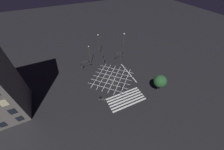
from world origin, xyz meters
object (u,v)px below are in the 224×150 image
at_px(street_lamp_east, 98,40).
at_px(street_lamp_west, 89,53).
at_px(traffic_light_median_north, 104,59).
at_px(traffic_light_median_south, 122,88).
at_px(traffic_light_ne_cross, 122,54).
at_px(traffic_light_ne_main, 117,55).
at_px(traffic_light_nw_cross, 81,65).
at_px(street_tree_near, 160,81).
at_px(traffic_light_nw_main, 86,63).
at_px(street_lamp_far, 124,39).
at_px(traffic_light_sw_main, 99,98).

relative_size(street_lamp_east, street_lamp_west, 1.17).
distance_m(traffic_light_median_north, street_lamp_west, 5.60).
relative_size(traffic_light_median_south, traffic_light_ne_cross, 1.13).
distance_m(traffic_light_ne_main, street_lamp_west, 10.64).
bearing_deg(traffic_light_nw_cross, street_tree_near, 43.60).
distance_m(traffic_light_median_north, traffic_light_nw_cross, 8.47).
height_order(traffic_light_ne_cross, street_lamp_west, street_lamp_west).
height_order(traffic_light_nw_main, street_lamp_east, street_lamp_east).
relative_size(traffic_light_median_south, traffic_light_nw_main, 1.03).
xyz_separation_m(traffic_light_ne_cross, street_lamp_east, (-6.85, 7.79, 3.89)).
relative_size(traffic_light_median_south, street_lamp_far, 0.44).
distance_m(traffic_light_ne_cross, traffic_light_ne_main, 2.22).
distance_m(traffic_light_median_north, street_tree_near, 21.36).
bearing_deg(traffic_light_ne_main, traffic_light_ne_cross, 172.03).
bearing_deg(traffic_light_ne_cross, traffic_light_nw_cross, -91.31).
xyz_separation_m(traffic_light_median_north, street_tree_near, (9.96, -18.85, 1.41)).
xyz_separation_m(traffic_light_sw_main, traffic_light_ne_main, (13.56, 16.09, 0.14)).
bearing_deg(traffic_light_ne_main, street_tree_near, 102.02).
distance_m(traffic_light_median_north, traffic_light_ne_main, 5.89).
bearing_deg(street_lamp_east, street_tree_near, -71.87).
bearing_deg(traffic_light_median_north, street_lamp_east, 171.28).
distance_m(traffic_light_sw_main, traffic_light_nw_main, 15.92).
relative_size(traffic_light_ne_cross, traffic_light_ne_main, 1.03).
relative_size(traffic_light_ne_main, street_lamp_west, 0.45).
distance_m(traffic_light_median_south, street_lamp_west, 19.06).
bearing_deg(traffic_light_sw_main, street_lamp_east, 69.30).
bearing_deg(traffic_light_nw_cross, traffic_light_ne_main, 89.72).
bearing_deg(street_lamp_west, street_lamp_east, 41.12).
bearing_deg(street_lamp_far, traffic_light_nw_main, -166.75).
height_order(traffic_light_ne_cross, traffic_light_ne_main, traffic_light_ne_cross).
bearing_deg(traffic_light_sw_main, traffic_light_ne_main, 49.87).
xyz_separation_m(traffic_light_median_north, street_lamp_east, (1.21, 7.88, 3.54)).
height_order(traffic_light_sw_main, street_lamp_far, street_lamp_far).
bearing_deg(street_lamp_east, traffic_light_ne_cross, -48.66).
relative_size(traffic_light_nw_cross, street_lamp_east, 0.37).
height_order(traffic_light_ne_main, street_lamp_east, street_lamp_east).
bearing_deg(traffic_light_median_north, traffic_light_nw_cross, -93.22).
xyz_separation_m(traffic_light_sw_main, street_lamp_east, (8.91, 23.57, 4.03)).
bearing_deg(traffic_light_ne_main, traffic_light_median_north, 3.95).
height_order(traffic_light_ne_cross, street_lamp_far, street_lamp_far).
distance_m(traffic_light_median_south, traffic_light_ne_cross, 17.82).
relative_size(traffic_light_sw_main, traffic_light_nw_main, 0.86).
xyz_separation_m(street_lamp_far, street_tree_near, (-0.72, -23.12, -2.13)).
height_order(traffic_light_ne_cross, street_tree_near, street_tree_near).
relative_size(traffic_light_median_north, street_tree_near, 0.65).
relative_size(traffic_light_median_north, street_lamp_east, 0.45).
distance_m(traffic_light_median_north, traffic_light_nw_main, 6.69).
height_order(traffic_light_median_north, street_lamp_west, street_lamp_west).
bearing_deg(traffic_light_nw_main, traffic_light_sw_main, -93.65).
height_order(traffic_light_median_north, traffic_light_nw_main, traffic_light_median_north).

